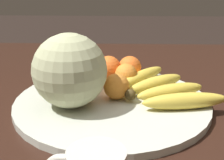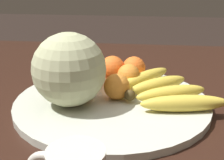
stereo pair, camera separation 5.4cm
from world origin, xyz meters
The scene contains 11 objects.
kitchen_table centered at (0.00, 0.00, 0.63)m, with size 1.30×1.11×0.72m.
fruit_bowl centered at (-0.02, 0.04, 0.73)m, with size 0.47×0.47×0.02m.
melon centered at (0.01, -0.05, 0.82)m, with size 0.17×0.17×0.17m.
banana_bunch centered at (-0.05, 0.16, 0.75)m, with size 0.28×0.27×0.04m.
orange_front_left centered at (-0.16, 0.03, 0.77)m, with size 0.07×0.07×0.07m.
orange_front_right centered at (-0.10, -0.02, 0.77)m, with size 0.07×0.07×0.07m.
orange_mid_center centered at (-0.03, 0.05, 0.77)m, with size 0.06×0.06×0.06m.
orange_back_left centered at (-0.17, 0.08, 0.77)m, with size 0.07×0.07×0.07m.
orange_back_right centered at (-0.12, 0.07, 0.76)m, with size 0.06×0.06×0.06m.
orange_top_small centered at (-0.18, -0.08, 0.77)m, with size 0.07×0.07×0.07m.
produce_tag centered at (-0.13, -0.02, 0.74)m, with size 0.10×0.07×0.00m.
Camera 2 is at (0.66, 0.11, 1.04)m, focal length 50.00 mm.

